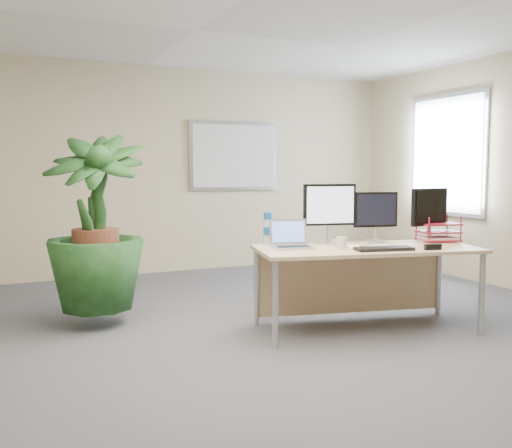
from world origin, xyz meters
name	(u,v)px	position (x,y,z in m)	size (l,w,h in m)	color
floor	(296,369)	(0.00, 0.00, 0.00)	(8.00, 8.00, 0.00)	#46464B
back_wall	(148,171)	(0.00, 4.00, 1.35)	(7.00, 0.04, 2.70)	beige
whiteboard	(234,156)	(1.20, 3.97, 1.55)	(1.30, 0.04, 0.95)	#9F9FA3
window	(447,155)	(3.47, 2.30, 1.55)	(0.04, 1.30, 1.55)	#9F9FA3
desk	(361,263)	(1.03, 0.70, 0.56)	(1.99, 1.17, 0.71)	#D8B27F
floor_plant	(96,241)	(-1.05, 1.70, 0.75)	(0.84, 0.84, 1.50)	#123413
monitor_left	(329,209)	(0.85, 0.94, 1.02)	(0.47, 0.21, 0.53)	#B2B2B7
monitor_right	(376,214)	(1.27, 0.83, 0.97)	(0.40, 0.18, 0.45)	#B2B2B7
monitor_dark	(429,211)	(1.73, 0.66, 0.99)	(0.44, 0.20, 0.48)	#B2B2B7
laptop	(291,240)	(0.41, 0.85, 0.77)	(0.38, 0.35, 0.23)	#BBBBBF
keyboard	(384,249)	(1.02, 0.37, 0.73)	(0.47, 0.16, 0.03)	black
coffee_mug	(341,243)	(0.75, 0.60, 0.76)	(0.13, 0.09, 0.10)	silver
spiral_notebook	(365,247)	(0.97, 0.57, 0.72)	(0.29, 0.22, 0.01)	white
orange_pen	(366,245)	(0.99, 0.58, 0.73)	(0.01, 0.01, 0.15)	orange
yellow_highlighter	(389,247)	(1.16, 0.49, 0.72)	(0.01, 0.01, 0.11)	yellow
water_bottle	(268,229)	(0.31, 1.08, 0.85)	(0.07, 0.07, 0.28)	silver
letter_tray	(438,233)	(1.83, 0.64, 0.79)	(0.39, 0.33, 0.16)	maroon
stapler	(433,247)	(1.40, 0.23, 0.74)	(0.14, 0.04, 0.05)	black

